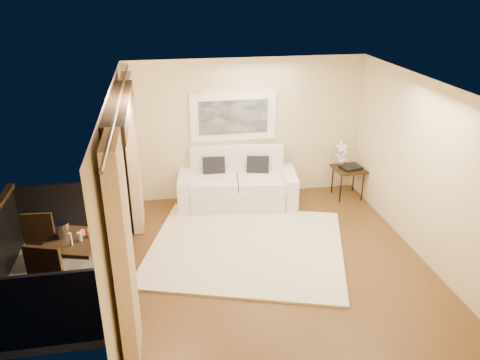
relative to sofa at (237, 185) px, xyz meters
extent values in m
plane|color=brown|center=(0.26, -2.10, -0.37)|extent=(5.00, 5.00, 0.00)
plane|color=white|center=(0.26, -2.10, 2.33)|extent=(5.00, 5.00, 0.00)
plane|color=beige|center=(0.26, 0.40, 0.98)|extent=(4.50, 0.00, 4.50)
plane|color=beige|center=(0.26, -4.60, 0.98)|extent=(4.50, 0.00, 4.50)
plane|color=beige|center=(2.51, -2.10, 0.98)|extent=(0.00, 5.00, 5.00)
plane|color=beige|center=(-1.99, -0.25, 0.98)|extent=(0.00, 2.70, 2.70)
plane|color=beige|center=(-1.99, -3.95, 0.98)|extent=(0.00, 2.70, 2.70)
plane|color=beige|center=(-1.99, -2.10, 2.18)|extent=(0.00, 2.40, 2.40)
cube|color=black|center=(-1.87, -2.10, 2.15)|extent=(0.28, 2.40, 0.22)
cube|color=#605B56|center=(-2.89, -2.10, -0.43)|extent=(1.80, 2.60, 0.12)
cube|color=black|center=(-2.89, -0.83, 0.13)|extent=(1.80, 0.06, 1.00)
cube|color=black|center=(-2.89, -3.37, 0.13)|extent=(1.80, 0.06, 1.00)
cube|color=#D5B183|center=(-1.85, -0.55, 0.95)|extent=(0.16, 0.75, 2.62)
cube|color=#D5B183|center=(-1.85, -3.65, 0.95)|extent=(0.16, 0.75, 2.62)
cylinder|color=#4C473F|center=(-1.85, -2.10, 2.26)|extent=(0.04, 4.80, 0.04)
cube|color=white|center=(-0.01, 0.37, 1.25)|extent=(1.62, 0.05, 0.92)
cube|color=black|center=(-0.01, 0.34, 1.25)|extent=(1.30, 0.02, 0.64)
cube|color=beige|center=(-0.13, -1.65, -0.35)|extent=(3.72, 3.46, 0.04)
cube|color=white|center=(-0.01, -0.08, -0.15)|extent=(1.89, 1.16, 0.44)
cube|color=white|center=(0.04, 0.28, 0.25)|extent=(1.80, 0.46, 0.86)
cube|color=white|center=(-0.98, 0.05, -0.05)|extent=(0.37, 0.97, 0.65)
cube|color=white|center=(0.96, -0.20, -0.05)|extent=(0.37, 0.97, 0.65)
cube|color=white|center=(-0.44, -0.05, 0.14)|extent=(0.94, 0.94, 0.15)
cube|color=white|center=(0.41, -0.16, 0.14)|extent=(0.94, 0.94, 0.15)
cube|color=black|center=(-0.42, 0.19, 0.32)|extent=(0.43, 0.21, 0.43)
cube|color=black|center=(0.41, 0.08, 0.32)|extent=(0.45, 0.29, 0.43)
cube|color=black|center=(2.19, -0.10, 0.22)|extent=(0.60, 0.60, 0.04)
cylinder|color=black|center=(1.96, -0.32, -0.09)|extent=(0.03, 0.03, 0.57)
cylinder|color=black|center=(2.41, -0.32, -0.09)|extent=(0.03, 0.03, 0.57)
cylinder|color=black|center=(1.96, 0.13, -0.09)|extent=(0.03, 0.03, 0.57)
cylinder|color=black|center=(2.41, 0.13, -0.09)|extent=(0.03, 0.03, 0.57)
cube|color=black|center=(2.21, -0.15, 0.26)|extent=(0.44, 0.37, 0.05)
imported|color=white|center=(2.08, 0.04, 0.48)|extent=(0.27, 0.19, 0.49)
cube|color=black|center=(-2.60, -2.38, 0.44)|extent=(0.90, 0.90, 0.06)
cylinder|color=black|center=(-2.89, -2.67, 0.02)|extent=(0.04, 0.04, 0.78)
cylinder|color=black|center=(-2.31, -2.67, 0.02)|extent=(0.04, 0.04, 0.78)
cylinder|color=black|center=(-2.89, -2.09, 0.02)|extent=(0.04, 0.04, 0.78)
cylinder|color=black|center=(-2.31, -2.09, 0.02)|extent=(0.04, 0.04, 0.78)
cube|color=black|center=(-3.17, -1.61, 0.08)|extent=(0.45, 0.45, 0.05)
cube|color=black|center=(-3.18, -1.80, 0.33)|extent=(0.43, 0.08, 0.56)
cylinder|color=black|center=(-2.99, -1.45, -0.16)|extent=(0.03, 0.03, 0.44)
cylinder|color=black|center=(-3.33, -1.43, -0.16)|extent=(0.03, 0.03, 0.44)
cylinder|color=black|center=(-3.01, -1.79, -0.16)|extent=(0.03, 0.03, 0.44)
cylinder|color=black|center=(-3.35, -1.77, -0.16)|extent=(0.03, 0.03, 0.44)
cube|color=black|center=(-2.94, -3.10, 0.12)|extent=(0.58, 0.58, 0.06)
cube|color=black|center=(-2.88, -2.90, 0.40)|extent=(0.46, 0.20, 0.61)
cylinder|color=black|center=(-3.18, -3.22, -0.14)|extent=(0.03, 0.03, 0.48)
cylinder|color=black|center=(-2.82, -3.34, -0.14)|extent=(0.03, 0.03, 0.48)
cylinder|color=black|center=(-3.07, -2.86, -0.14)|extent=(0.03, 0.03, 0.48)
cylinder|color=black|center=(-2.71, -2.98, -0.14)|extent=(0.03, 0.03, 0.48)
cylinder|color=silver|center=(-2.75, -2.26, 0.57)|extent=(0.18, 0.18, 0.20)
cylinder|color=red|center=(-2.50, -2.27, 0.51)|extent=(0.06, 0.06, 0.07)
cylinder|color=white|center=(-2.61, -2.52, 0.56)|extent=(0.04, 0.04, 0.18)
cylinder|color=silver|center=(-2.51, -2.42, 0.53)|extent=(0.06, 0.06, 0.12)
cylinder|color=white|center=(-2.39, -2.34, 0.53)|extent=(0.06, 0.06, 0.12)
camera|label=1|loc=(-1.36, -8.03, 3.68)|focal=35.00mm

